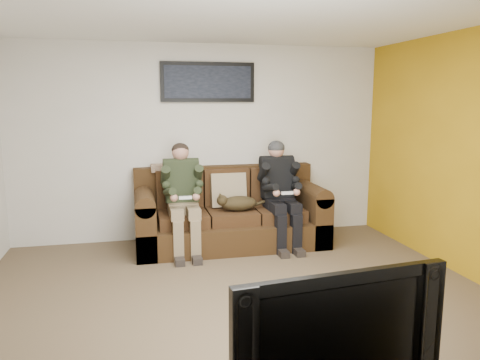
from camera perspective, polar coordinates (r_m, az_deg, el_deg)
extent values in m
plane|color=brown|center=(4.52, -0.05, -14.67)|extent=(5.00, 5.00, 0.00)
plane|color=silver|center=(4.18, -0.05, 19.85)|extent=(5.00, 5.00, 0.00)
plane|color=beige|center=(6.35, -4.60, 4.58)|extent=(5.00, 0.00, 5.00)
plane|color=beige|center=(2.06, 14.12, -6.44)|extent=(5.00, 0.00, 5.00)
cube|color=#382310|center=(6.12, -1.16, -6.41)|extent=(2.42, 1.04, 0.33)
cube|color=#382310|center=(6.40, -1.93, -1.16)|extent=(2.42, 0.22, 0.66)
cube|color=#382310|center=(5.96, -11.49, -5.41)|extent=(0.24, 1.04, 0.66)
cube|color=#382310|center=(6.38, 8.46, -4.32)|extent=(0.24, 1.04, 0.66)
cylinder|color=#382310|center=(5.89, -11.60, -2.31)|extent=(0.24, 1.04, 0.24)
cylinder|color=#382310|center=(6.31, 8.53, -1.41)|extent=(0.24, 1.04, 0.24)
cube|color=#3D2512|center=(5.92, -7.01, -4.64)|extent=(0.60, 0.66, 0.15)
cube|color=#3D2512|center=(6.15, -7.37, -1.05)|extent=(0.60, 0.15, 0.48)
cube|color=#3D2512|center=(6.01, -1.06, -4.34)|extent=(0.60, 0.66, 0.15)
cube|color=#3D2512|center=(6.24, -1.66, -0.82)|extent=(0.60, 0.15, 0.48)
cube|color=#3D2512|center=(6.16, 4.64, -4.01)|extent=(0.60, 0.66, 0.15)
cube|color=#3D2512|center=(6.39, 3.84, -0.59)|extent=(0.60, 0.15, 0.48)
cube|color=#948061|center=(6.12, -1.43, -1.23)|extent=(0.46, 0.22, 0.46)
cube|color=tan|center=(6.23, -8.55, 1.51)|extent=(0.49, 0.24, 0.09)
cube|color=#836F52|center=(5.85, -7.00, -3.32)|extent=(0.36, 0.30, 0.14)
cube|color=#242C1A|center=(5.89, -7.16, -0.26)|extent=(0.40, 0.30, 0.53)
cylinder|color=#242C1A|center=(5.88, -7.23, 1.79)|extent=(0.44, 0.18, 0.18)
sphere|color=#AB7462|center=(5.88, -7.28, 3.36)|extent=(0.21, 0.21, 0.21)
cube|color=#836F52|center=(5.65, -7.80, -3.91)|extent=(0.15, 0.42, 0.13)
cube|color=#836F52|center=(5.67, -5.78, -3.82)|extent=(0.15, 0.42, 0.13)
cube|color=#836F52|center=(5.54, -7.53, -7.42)|extent=(0.12, 0.13, 0.48)
cube|color=#836F52|center=(5.56, -5.46, -7.32)|extent=(0.12, 0.13, 0.48)
cube|color=black|center=(5.52, -7.40, -9.66)|extent=(0.11, 0.26, 0.08)
cube|color=black|center=(5.54, -5.32, -9.55)|extent=(0.11, 0.26, 0.08)
cylinder|color=#242C1A|center=(5.79, -9.08, 0.52)|extent=(0.11, 0.30, 0.28)
cylinder|color=#242C1A|center=(5.83, -5.16, 0.67)|extent=(0.11, 0.30, 0.28)
cylinder|color=#242C1A|center=(5.60, -8.58, -1.43)|extent=(0.14, 0.32, 0.15)
cylinder|color=#242C1A|center=(5.64, -5.13, -1.29)|extent=(0.14, 0.32, 0.15)
sphere|color=#AB7462|center=(5.50, -8.05, -2.16)|extent=(0.09, 0.09, 0.09)
sphere|color=#AB7462|center=(5.52, -5.36, -2.05)|extent=(0.09, 0.09, 0.09)
cube|color=white|center=(5.49, -6.68, -2.15)|extent=(0.15, 0.04, 0.03)
ellipsoid|color=black|center=(5.89, -7.30, 3.67)|extent=(0.22, 0.22, 0.17)
cube|color=black|center=(6.10, 4.75, -2.74)|extent=(0.36, 0.30, 0.14)
cube|color=black|center=(6.14, 4.51, 0.19)|extent=(0.40, 0.30, 0.53)
cylinder|color=black|center=(6.13, 4.48, 2.16)|extent=(0.44, 0.18, 0.18)
sphere|color=tan|center=(6.13, 4.44, 3.67)|extent=(0.21, 0.21, 0.21)
cube|color=black|center=(5.89, 4.41, -3.29)|extent=(0.15, 0.42, 0.13)
cube|color=black|center=(5.95, 6.25, -3.19)|extent=(0.15, 0.42, 0.13)
cube|color=black|center=(5.78, 4.97, -6.64)|extent=(0.12, 0.13, 0.48)
cube|color=black|center=(5.84, 6.85, -6.50)|extent=(0.12, 0.13, 0.48)
cube|color=black|center=(5.77, 5.18, -8.78)|extent=(0.11, 0.26, 0.08)
cube|color=black|center=(5.83, 7.07, -8.61)|extent=(0.11, 0.26, 0.08)
cylinder|color=black|center=(6.00, 2.90, 0.95)|extent=(0.11, 0.30, 0.28)
cylinder|color=black|center=(6.12, 6.51, 1.08)|extent=(0.11, 0.30, 0.28)
cylinder|color=black|center=(5.83, 3.76, -0.91)|extent=(0.14, 0.32, 0.15)
cylinder|color=black|center=(5.93, 6.91, -0.77)|extent=(0.14, 0.32, 0.15)
sphere|color=tan|center=(5.73, 4.48, -1.60)|extent=(0.09, 0.09, 0.09)
sphere|color=tan|center=(5.82, 6.93, -1.48)|extent=(0.09, 0.09, 0.09)
cube|color=white|center=(5.75, 5.77, -1.58)|extent=(0.15, 0.04, 0.03)
ellipsoid|color=black|center=(6.12, 4.45, 3.94)|extent=(0.22, 0.22, 0.19)
ellipsoid|color=#3F3118|center=(5.91, -0.14, -2.87)|extent=(0.47, 0.26, 0.19)
sphere|color=#3F3118|center=(5.83, -2.19, -2.50)|extent=(0.14, 0.14, 0.14)
cone|color=#3F3118|center=(5.77, -2.33, -1.91)|extent=(0.04, 0.04, 0.04)
cone|color=#3F3118|center=(5.84, -2.45, -1.77)|extent=(0.04, 0.04, 0.04)
cylinder|color=#3F3118|center=(6.02, 1.98, -2.98)|extent=(0.26, 0.13, 0.08)
cube|color=black|center=(6.31, -3.93, 11.82)|extent=(1.25, 0.04, 0.52)
cube|color=black|center=(6.29, -3.89, 11.83)|extent=(1.15, 0.01, 0.42)
imported|color=black|center=(2.54, 10.98, -17.12)|extent=(1.15, 0.27, 0.66)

